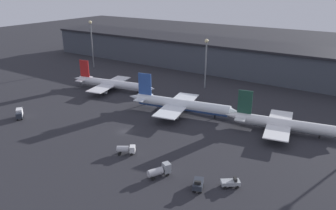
{
  "coord_description": "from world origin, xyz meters",
  "views": [
    {
      "loc": [
        68.86,
        -77.83,
        48.69
      ],
      "look_at": [
        7.11,
        16.76,
        6.0
      ],
      "focal_mm": 35.0,
      "sensor_mm": 36.0,
      "label": 1
    }
  ],
  "objects_px": {
    "airplane_0": "(112,84)",
    "service_vehicle_1": "(160,171)",
    "service_vehicle_0": "(231,183)",
    "airplane_2": "(282,124)",
    "service_vehicle_3": "(126,149)",
    "service_vehicle_4": "(198,184)",
    "airplane_1": "(181,105)",
    "service_vehicle_2": "(19,113)"
  },
  "relations": [
    {
      "from": "service_vehicle_4",
      "to": "airplane_0",
      "type": "bearing_deg",
      "value": -144.58
    },
    {
      "from": "airplane_1",
      "to": "service_vehicle_3",
      "type": "relative_size",
      "value": 8.08
    },
    {
      "from": "airplane_0",
      "to": "service_vehicle_3",
      "type": "distance_m",
      "value": 63.58
    },
    {
      "from": "airplane_1",
      "to": "service_vehicle_4",
      "type": "bearing_deg",
      "value": -64.59
    },
    {
      "from": "service_vehicle_2",
      "to": "service_vehicle_4",
      "type": "distance_m",
      "value": 78.51
    },
    {
      "from": "service_vehicle_2",
      "to": "service_vehicle_1",
      "type": "bearing_deg",
      "value": 34.49
    },
    {
      "from": "airplane_1",
      "to": "service_vehicle_0",
      "type": "relative_size",
      "value": 8.99
    },
    {
      "from": "airplane_1",
      "to": "service_vehicle_3",
      "type": "distance_m",
      "value": 37.26
    },
    {
      "from": "airplane_2",
      "to": "service_vehicle_2",
      "type": "bearing_deg",
      "value": -165.12
    },
    {
      "from": "airplane_2",
      "to": "service_vehicle_0",
      "type": "xyz_separation_m",
      "value": [
        -2.09,
        -39.35,
        -2.02
      ]
    },
    {
      "from": "airplane_0",
      "to": "service_vehicle_2",
      "type": "xyz_separation_m",
      "value": [
        -6.32,
        -44.83,
        -1.29
      ]
    },
    {
      "from": "airplane_2",
      "to": "service_vehicle_2",
      "type": "height_order",
      "value": "airplane_2"
    },
    {
      "from": "airplane_1",
      "to": "service_vehicle_1",
      "type": "bearing_deg",
      "value": -76.54
    },
    {
      "from": "airplane_0",
      "to": "airplane_1",
      "type": "xyz_separation_m",
      "value": [
        42.45,
        -7.18,
        0.43
      ]
    },
    {
      "from": "airplane_2",
      "to": "service_vehicle_0",
      "type": "relative_size",
      "value": 7.76
    },
    {
      "from": "airplane_2",
      "to": "airplane_1",
      "type": "bearing_deg",
      "value": 175.06
    },
    {
      "from": "service_vehicle_0",
      "to": "service_vehicle_3",
      "type": "xyz_separation_m",
      "value": [
        -32.98,
        -1.51,
        0.41
      ]
    },
    {
      "from": "airplane_0",
      "to": "airplane_1",
      "type": "distance_m",
      "value": 43.06
    },
    {
      "from": "service_vehicle_1",
      "to": "service_vehicle_4",
      "type": "height_order",
      "value": "service_vehicle_1"
    },
    {
      "from": "airplane_1",
      "to": "service_vehicle_4",
      "type": "relative_size",
      "value": 8.89
    },
    {
      "from": "service_vehicle_1",
      "to": "service_vehicle_3",
      "type": "height_order",
      "value": "service_vehicle_1"
    },
    {
      "from": "airplane_2",
      "to": "service_vehicle_3",
      "type": "relative_size",
      "value": 6.97
    },
    {
      "from": "service_vehicle_4",
      "to": "service_vehicle_2",
      "type": "bearing_deg",
      "value": -113.26
    },
    {
      "from": "service_vehicle_4",
      "to": "airplane_1",
      "type": "bearing_deg",
      "value": -164.93
    },
    {
      "from": "airplane_0",
      "to": "service_vehicle_3",
      "type": "bearing_deg",
      "value": -54.7
    },
    {
      "from": "airplane_1",
      "to": "service_vehicle_2",
      "type": "height_order",
      "value": "airplane_1"
    },
    {
      "from": "service_vehicle_0",
      "to": "airplane_0",
      "type": "bearing_deg",
      "value": 114.69
    },
    {
      "from": "airplane_2",
      "to": "service_vehicle_0",
      "type": "bearing_deg",
      "value": -103.63
    },
    {
      "from": "airplane_2",
      "to": "service_vehicle_4",
      "type": "distance_m",
      "value": 45.48
    },
    {
      "from": "airplane_0",
      "to": "service_vehicle_1",
      "type": "bearing_deg",
      "value": -49.16
    },
    {
      "from": "service_vehicle_1",
      "to": "service_vehicle_2",
      "type": "bearing_deg",
      "value": 115.25
    },
    {
      "from": "service_vehicle_0",
      "to": "service_vehicle_2",
      "type": "relative_size",
      "value": 0.89
    },
    {
      "from": "airplane_0",
      "to": "service_vehicle_4",
      "type": "xyz_separation_m",
      "value": [
        72.13,
        -48.02,
        -1.8
      ]
    },
    {
      "from": "service_vehicle_0",
      "to": "service_vehicle_1",
      "type": "xyz_separation_m",
      "value": [
        -17.68,
        -5.86,
        0.56
      ]
    },
    {
      "from": "service_vehicle_3",
      "to": "airplane_1",
      "type": "bearing_deg",
      "value": 61.78
    },
    {
      "from": "service_vehicle_0",
      "to": "service_vehicle_3",
      "type": "bearing_deg",
      "value": 145.84
    },
    {
      "from": "airplane_2",
      "to": "service_vehicle_0",
      "type": "distance_m",
      "value": 39.45
    },
    {
      "from": "airplane_0",
      "to": "service_vehicle_1",
      "type": "xyz_separation_m",
      "value": [
        60.94,
        -48.6,
        -1.42
      ]
    },
    {
      "from": "service_vehicle_0",
      "to": "airplane_2",
      "type": "bearing_deg",
      "value": 50.18
    },
    {
      "from": "airplane_1",
      "to": "service_vehicle_0",
      "type": "height_order",
      "value": "airplane_1"
    },
    {
      "from": "service_vehicle_1",
      "to": "service_vehicle_4",
      "type": "distance_m",
      "value": 11.21
    },
    {
      "from": "airplane_0",
      "to": "airplane_2",
      "type": "relative_size",
      "value": 1.11
    }
  ]
}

